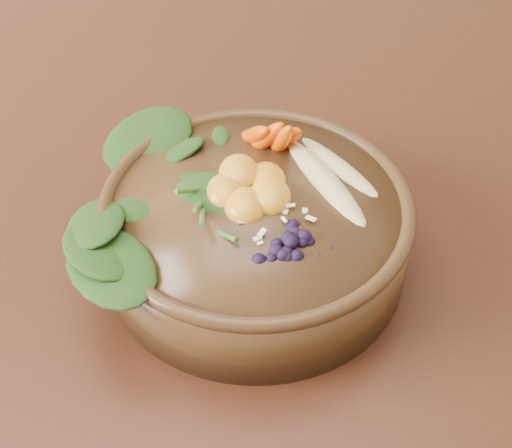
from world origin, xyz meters
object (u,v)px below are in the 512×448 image
Objects in this scene: carrot_cluster at (267,107)px; mandarin_cluster at (249,177)px; stoneware_bowl at (256,233)px; blueberry_pile at (292,227)px; kale_heap at (183,161)px; banana_halves at (333,162)px.

carrot_cluster is 0.07m from mandarin_cluster.
blueberry_pile reaches higher than stoneware_bowl.
stoneware_bowl is 0.05m from mandarin_cluster.
carrot_cluster is at bearing 33.67° from kale_heap.
carrot_cluster is (0.01, 0.08, 0.07)m from stoneware_bowl.
blueberry_pile is (0.01, -0.12, -0.02)m from carrot_cluster.
kale_heap reaches higher than stoneware_bowl.
carrot_cluster reaches higher than mandarin_cluster.
carrot_cluster is at bearing 93.61° from blueberry_pile.
kale_heap reaches higher than blueberry_pile.
banana_halves is at bearing 25.90° from stoneware_bowl.
carrot_cluster is 0.07m from banana_halves.
stoneware_bowl is 1.75× the size of banana_halves.
stoneware_bowl is at bearing -177.26° from banana_halves.
carrot_cluster is 0.48× the size of banana_halves.
carrot_cluster reaches higher than banana_halves.
mandarin_cluster is 0.07m from blueberry_pile.
carrot_cluster reaches higher than kale_heap.
carrot_cluster is at bearing 73.36° from mandarin_cluster.
mandarin_cluster is (-0.00, 0.01, 0.05)m from stoneware_bowl.
banana_halves is at bearing -0.39° from kale_heap.
carrot_cluster is at bearing 79.47° from stoneware_bowl.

